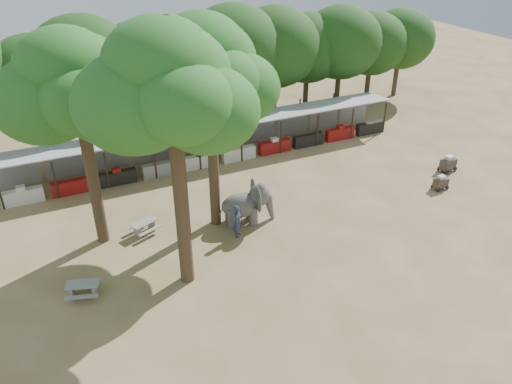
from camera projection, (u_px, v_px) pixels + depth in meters
name	position (u px, v px, depth m)	size (l,w,h in m)	color
ground	(318.00, 269.00, 24.32)	(100.00, 100.00, 0.00)	brown
vendor_stalls	(215.00, 143.00, 34.64)	(28.00, 2.99, 2.80)	#9FA1A6
yard_tree_left	(73.00, 89.00, 22.55)	(7.10, 6.90, 11.02)	#332316
yard_tree_center	(167.00, 90.00, 19.24)	(7.10, 6.90, 12.04)	#332316
yard_tree_back	(205.00, 71.00, 23.83)	(7.10, 6.90, 11.36)	#332316
backdrop_trees	(187.00, 63.00, 36.57)	(46.46, 5.95, 8.33)	#332316
elephant	(248.00, 204.00, 27.42)	(3.15, 2.34, 2.35)	#484545
handler	(238.00, 221.00, 26.32)	(0.68, 0.45, 1.88)	#26384C
picnic_table_near	(83.00, 288.00, 22.38)	(1.76, 1.67, 0.72)	gray
picnic_table_far	(144.00, 226.00, 26.81)	(1.75, 1.68, 0.69)	gray
cart_front	(441.00, 182.00, 31.11)	(0.95, 0.63, 0.92)	#362B26
cart_back	(448.00, 164.00, 33.22)	(1.22, 0.89, 1.11)	#362B26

